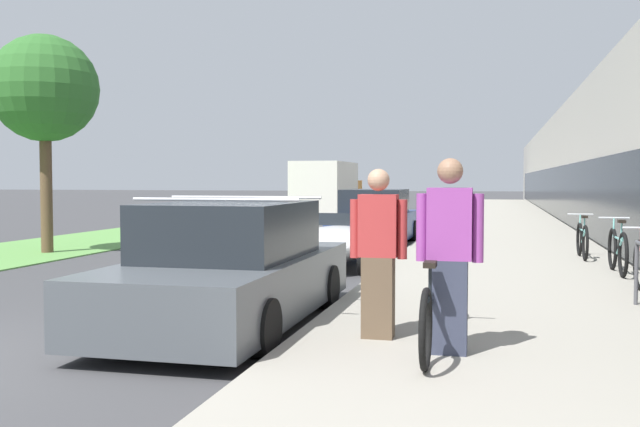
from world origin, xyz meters
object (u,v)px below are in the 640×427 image
person_bystander (378,253)px  moving_truck (328,190)px  parked_sedan_curbside (231,270)px  vintage_roadster_curbside (335,244)px  street_tree_near (45,90)px  tandem_bicycle (436,305)px  person_rider (449,256)px  cruiser_bike_farthest (582,240)px  cruiser_bike_middle (618,250)px  parked_sedan_far (375,219)px

person_bystander → moving_truck: size_ratio=0.28×
parked_sedan_curbside → vintage_roadster_curbside: 6.06m
parked_sedan_curbside → vintage_roadster_curbside: bearing=90.6°
street_tree_near → tandem_bicycle: bearing=-38.7°
parked_sedan_curbside → street_tree_near: 10.66m
tandem_bicycle → parked_sedan_curbside: bearing=158.6°
person_rider → street_tree_near: street_tree_near is taller
cruiser_bike_farthest → street_tree_near: size_ratio=0.33×
vintage_roadster_curbside → cruiser_bike_farthest: bearing=16.8°
person_rider → parked_sedan_curbside: person_rider is taller
person_rider → cruiser_bike_middle: (2.49, 6.49, -0.52)m
moving_truck → street_tree_near: bearing=-100.3°
person_rider → person_bystander: person_rider is taller
cruiser_bike_middle → tandem_bicycle: bearing=-113.4°
cruiser_bike_middle → parked_sedan_far: bearing=130.5°
cruiser_bike_farthest → street_tree_near: bearing=-177.3°
street_tree_near → person_bystander: bearing=-40.0°
person_bystander → vintage_roadster_curbside: bearing=106.2°
parked_sedan_curbside → parked_sedan_far: parked_sedan_curbside is taller
tandem_bicycle → moving_truck: (-6.89, 24.66, 0.78)m
vintage_roadster_curbside → parked_sedan_far: parked_sedan_far is taller
cruiser_bike_middle → person_bystander: bearing=-118.4°
tandem_bicycle → cruiser_bike_middle: cruiser_bike_middle is taller
cruiser_bike_farthest → parked_sedan_far: 6.24m
tandem_bicycle → cruiser_bike_middle: size_ratio=1.54×
person_bystander → parked_sedan_far: (-2.05, 12.18, -0.33)m
cruiser_bike_middle → parked_sedan_curbside: (-5.19, -5.12, 0.13)m
cruiser_bike_middle → street_tree_near: (-12.57, 1.85, 3.38)m
tandem_bicycle → cruiser_bike_farthest: (2.34, 8.55, -0.00)m
parked_sedan_curbside → parked_sedan_far: size_ratio=1.05×
parked_sedan_curbside → moving_truck: (-4.34, 23.66, 0.63)m
cruiser_bike_middle → cruiser_bike_farthest: cruiser_bike_middle is taller
person_bystander → parked_sedan_curbside: size_ratio=0.37×
person_bystander → parked_sedan_curbside: person_bystander is taller
person_rider → tandem_bicycle: bearing=112.2°
cruiser_bike_farthest → moving_truck: bearing=119.8°
person_rider → moving_truck: size_ratio=0.30×
vintage_roadster_curbside → street_tree_near: 8.15m
tandem_bicycle → cruiser_bike_farthest: size_ratio=1.64×
cruiser_bike_farthest → vintage_roadster_curbside: vintage_roadster_curbside is taller
cruiser_bike_middle → parked_sedan_far: parked_sedan_far is taller
person_bystander → cruiser_bike_farthest: bearing=70.8°
parked_sedan_far → moving_truck: (-4.24, 12.35, 0.63)m
person_bystander → tandem_bicycle: bearing=-11.7°
tandem_bicycle → cruiser_bike_middle: (2.64, 6.12, 0.02)m
cruiser_bike_farthest → parked_sedan_curbside: size_ratio=0.37×
parked_sedan_curbside → cruiser_bike_middle: bearing=44.6°
tandem_bicycle → person_rider: person_rider is taller
moving_truck → street_tree_near: street_tree_near is taller
street_tree_near → moving_truck: bearing=79.7°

